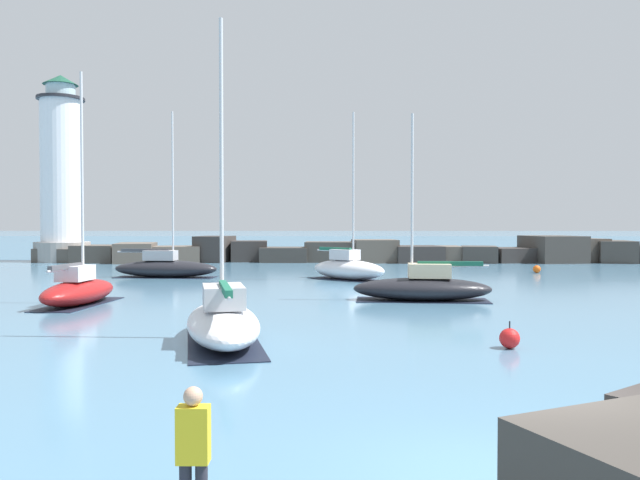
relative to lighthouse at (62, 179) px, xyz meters
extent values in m
cube|color=teal|center=(26.94, 59.66, -7.61)|extent=(400.00, 116.00, 0.01)
cube|color=#4C443D|center=(0.38, 0.29, -7.00)|extent=(4.75, 5.91, 1.23)
cube|color=#4C443D|center=(3.74, -0.96, -6.85)|extent=(4.10, 4.12, 1.54)
cube|color=brown|center=(7.17, -1.08, -6.75)|extent=(4.21, 6.07, 1.74)
cube|color=brown|center=(10.58, -0.95, -6.89)|extent=(5.25, 4.64, 1.45)
cube|color=#383330|center=(14.13, 0.01, -6.44)|extent=(3.43, 4.57, 2.35)
cube|color=#383330|center=(17.29, 0.41, -6.67)|extent=(3.54, 3.67, 1.90)
cube|color=#423D38|center=(20.60, -0.29, -6.95)|extent=(4.32, 3.76, 1.33)
cube|color=#4C443D|center=(24.68, -0.21, -6.70)|extent=(4.43, 3.51, 1.83)
cube|color=brown|center=(28.80, -0.93, -6.59)|extent=(4.15, 3.94, 2.05)
cube|color=#383330|center=(32.64, -0.84, -6.88)|extent=(4.50, 4.50, 1.48)
cube|color=brown|center=(35.26, -0.19, -6.90)|extent=(3.16, 4.19, 1.44)
cube|color=#423D38|center=(38.22, -1.01, -6.88)|extent=(3.61, 4.00, 1.47)
cube|color=#383330|center=(41.22, -0.47, -6.97)|extent=(4.36, 4.48, 1.30)
cube|color=#423D38|center=(44.98, -0.44, -6.42)|extent=(4.97, 6.01, 2.39)
cube|color=#4C443D|center=(47.82, 0.02, -6.55)|extent=(4.14, 4.55, 2.14)
cube|color=#423D38|center=(50.48, -0.35, -6.64)|extent=(4.03, 5.57, 1.95)
cylinder|color=gray|center=(0.00, 0.00, -6.72)|extent=(4.96, 4.96, 1.80)
cylinder|color=white|center=(0.00, 0.00, 0.70)|extent=(3.68, 3.68, 13.04)
cylinder|color=#232328|center=(0.00, 0.00, 7.35)|extent=(4.23, 4.23, 0.25)
cylinder|color=silver|center=(0.00, 0.00, 8.05)|extent=(2.57, 2.57, 1.15)
cone|color=#194C38|center=(0.00, 0.00, 9.07)|extent=(3.12, 3.12, 0.90)
ellipsoid|color=white|center=(25.81, -18.50, -7.00)|extent=(5.42, 5.19, 1.23)
cube|color=black|center=(25.81, -18.50, -7.60)|extent=(5.19, 4.98, 0.03)
cube|color=silver|center=(25.61, -18.32, -6.06)|extent=(1.97, 1.94, 0.64)
cylinder|color=silver|center=(26.11, -18.78, -1.82)|extent=(0.12, 0.12, 9.12)
cylinder|color=#BCBCC1|center=(25.00, -17.77, -5.83)|extent=(2.29, 2.09, 0.10)
cube|color=#1E664C|center=(25.00, -17.77, -5.73)|extent=(2.03, 1.87, 0.20)
ellipsoid|color=black|center=(14.03, -17.08, -7.06)|extent=(6.95, 2.51, 1.11)
cube|color=black|center=(14.03, -17.08, -7.60)|extent=(6.61, 2.44, 0.03)
cube|color=#B2B2B7|center=(13.69, -17.05, -6.19)|extent=(2.13, 1.22, 0.64)
cylinder|color=silver|center=(14.53, -17.13, -1.71)|extent=(0.12, 0.12, 9.59)
cylinder|color=#BCBCC1|center=(12.67, -16.96, -5.96)|extent=(3.73, 0.45, 0.10)
cube|color=#4C4C51|center=(12.67, -16.96, -5.86)|extent=(3.18, 0.50, 0.20)
ellipsoid|color=maroon|center=(13.80, -30.64, -7.09)|extent=(2.37, 5.55, 1.06)
cube|color=black|center=(13.80, -30.64, -7.60)|extent=(2.31, 5.28, 0.03)
cube|color=silver|center=(13.77, -30.91, -6.24)|extent=(1.19, 1.71, 0.64)
cylinder|color=silver|center=(13.83, -30.24, -2.05)|extent=(0.12, 0.12, 9.01)
cylinder|color=#BCBCC1|center=(13.71, -31.72, -6.01)|extent=(0.35, 2.97, 0.10)
cube|color=#4C4C51|center=(13.71, -31.72, -5.91)|extent=(0.41, 2.54, 0.20)
ellipsoid|color=white|center=(21.41, -38.96, -7.09)|extent=(3.46, 6.78, 1.05)
cube|color=black|center=(21.41, -38.96, -7.60)|extent=(3.35, 6.46, 0.03)
cube|color=#B2B2B7|center=(21.48, -39.27, -6.25)|extent=(1.55, 2.15, 0.64)
cylinder|color=silver|center=(21.31, -38.48, -2.27)|extent=(0.12, 0.12, 8.59)
cylinder|color=#BCBCC1|center=(21.70, -40.22, -6.02)|extent=(0.88, 3.50, 0.10)
cube|color=#1E664C|center=(21.70, -40.22, -5.92)|extent=(0.86, 3.00, 0.20)
ellipsoid|color=black|center=(28.80, -29.06, -7.10)|extent=(6.38, 2.61, 1.04)
cube|color=black|center=(28.80, -29.06, -7.60)|extent=(6.07, 2.54, 0.03)
cube|color=beige|center=(29.11, -29.08, -6.26)|extent=(1.96, 1.31, 0.64)
cylinder|color=silver|center=(28.34, -29.02, -2.87)|extent=(0.12, 0.12, 7.42)
cylinder|color=#BCBCC1|center=(30.05, -29.15, -6.03)|extent=(3.42, 0.37, 0.10)
cube|color=#1E664C|center=(30.05, -29.15, -5.93)|extent=(2.92, 0.43, 0.20)
sphere|color=#EA5914|center=(39.35, -13.07, -7.35)|extent=(0.54, 0.54, 0.54)
cylinder|color=black|center=(39.35, -13.07, -6.98)|extent=(0.04, 0.04, 0.20)
sphere|color=red|center=(29.59, -39.91, -7.34)|extent=(0.56, 0.56, 0.56)
cylinder|color=black|center=(29.59, -39.91, -6.95)|extent=(0.04, 0.04, 0.20)
cube|color=yellow|center=(23.00, -50.37, -6.49)|extent=(0.36, 0.22, 0.64)
sphere|color=tan|center=(23.00, -50.37, -6.07)|extent=(0.22, 0.22, 0.22)
camera|label=1|loc=(24.49, -57.25, -4.14)|focal=35.00mm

